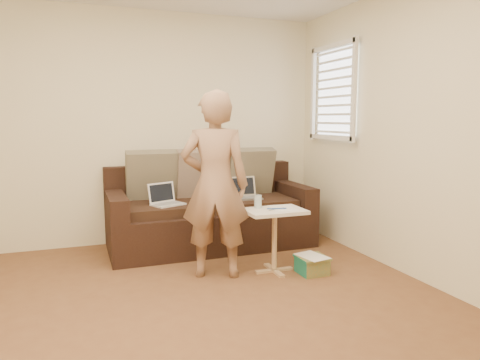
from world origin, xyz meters
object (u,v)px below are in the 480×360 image
(laptop_silver, at_px, (246,199))
(person, at_px, (215,185))
(drinking_glass, at_px, (258,202))
(striped_box, at_px, (312,265))
(sofa, at_px, (211,208))
(side_table, at_px, (274,241))
(laptop_white, at_px, (168,205))

(laptop_silver, distance_m, person, 1.10)
(drinking_glass, relative_size, striped_box, 0.45)
(sofa, bearing_deg, striped_box, -62.88)
(drinking_glass, bearing_deg, side_table, -44.55)
(side_table, relative_size, striped_box, 2.23)
(laptop_white, bearing_deg, drinking_glass, -72.05)
(laptop_white, bearing_deg, sofa, -8.57)
(laptop_silver, relative_size, laptop_white, 1.07)
(laptop_silver, bearing_deg, drinking_glass, -102.57)
(striped_box, bearing_deg, laptop_white, 136.41)
(laptop_silver, xyz_separation_m, person, (-0.62, -0.85, 0.31))
(drinking_glass, xyz_separation_m, striped_box, (0.42, -0.29, -0.56))
(side_table, bearing_deg, person, 170.23)
(sofa, height_order, side_table, sofa)
(person, distance_m, drinking_glass, 0.46)
(sofa, distance_m, side_table, 1.07)
(laptop_silver, xyz_separation_m, laptop_white, (-0.89, -0.06, 0.00))
(laptop_silver, xyz_separation_m, drinking_glass, (-0.20, -0.83, 0.13))
(drinking_glass, bearing_deg, laptop_white, 131.87)
(person, distance_m, side_table, 0.77)
(sofa, relative_size, drinking_glass, 18.33)
(side_table, xyz_separation_m, drinking_glass, (-0.12, 0.12, 0.35))
(sofa, bearing_deg, drinking_glass, -78.11)
(side_table, distance_m, striped_box, 0.41)
(laptop_white, distance_m, striped_box, 1.59)
(striped_box, bearing_deg, laptop_silver, 101.32)
(laptop_white, xyz_separation_m, person, (0.27, -0.79, 0.31))
(laptop_silver, xyz_separation_m, side_table, (-0.08, -0.95, -0.23))
(person, bearing_deg, side_table, -169.30)
(sofa, relative_size, striped_box, 8.32)
(sofa, height_order, person, person)
(drinking_glass, bearing_deg, striped_box, -34.36)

